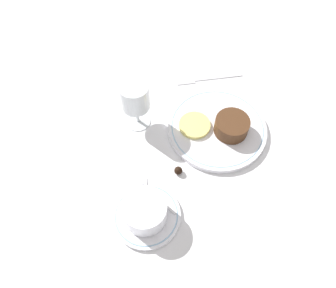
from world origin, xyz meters
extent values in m
plane|color=white|center=(0.00, 0.00, 0.00)|extent=(3.00, 3.00, 0.00)
cylinder|color=white|center=(0.00, -0.02, 0.01)|extent=(0.24, 0.24, 0.01)
torus|color=#8CB2D1|center=(0.00, -0.02, 0.01)|extent=(0.23, 0.23, 0.00)
cylinder|color=white|center=(-0.23, 0.15, 0.01)|extent=(0.15, 0.15, 0.01)
torus|color=#8CB2D1|center=(-0.23, 0.15, 0.01)|extent=(0.14, 0.14, 0.00)
cylinder|color=white|center=(-0.23, 0.15, 0.04)|extent=(0.09, 0.09, 0.06)
cylinder|color=#9E7A4C|center=(-0.23, 0.15, 0.04)|extent=(0.08, 0.08, 0.04)
torus|color=white|center=(-0.18, 0.15, 0.04)|extent=(0.03, 0.01, 0.04)
cube|color=silver|center=(-0.19, 0.12, 0.01)|extent=(0.07, 0.08, 0.00)
ellipsoid|color=silver|center=(-0.16, 0.17, 0.01)|extent=(0.03, 0.03, 0.00)
cylinder|color=silver|center=(0.02, 0.18, 0.00)|extent=(0.06, 0.06, 0.01)
cylinder|color=silver|center=(0.02, 0.18, 0.03)|extent=(0.01, 0.01, 0.06)
cylinder|color=silver|center=(0.02, 0.18, 0.10)|extent=(0.07, 0.07, 0.07)
cylinder|color=#5B0F1E|center=(0.02, 0.18, 0.09)|extent=(0.06, 0.06, 0.04)
cube|color=silver|center=(0.18, -0.03, 0.00)|extent=(0.03, 0.13, 0.01)
cube|color=silver|center=(0.16, 0.06, 0.00)|extent=(0.03, 0.05, 0.01)
cylinder|color=#4C2D19|center=(-0.01, -0.05, 0.03)|extent=(0.08, 0.08, 0.04)
cylinder|color=#EFE075|center=(0.00, 0.04, 0.02)|extent=(0.08, 0.08, 0.01)
sphere|color=black|center=(-0.12, 0.08, 0.01)|extent=(0.02, 0.02, 0.02)
camera|label=1|loc=(-0.46, 0.09, 0.68)|focal=35.00mm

